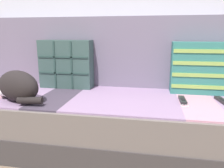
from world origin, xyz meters
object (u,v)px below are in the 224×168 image
object	(u,v)px
game_remote_near	(222,101)
game_remote_far	(183,100)
couch	(94,119)
throw_pillow_quilted	(66,64)
sleeping_cat	(17,87)
throw_pillow_striped	(206,68)

from	to	relation	value
game_remote_near	game_remote_far	world-z (taller)	same
game_remote_far	couch	bearing A→B (deg)	174.01
throw_pillow_quilted	sleeping_cat	bearing A→B (deg)	-112.67
sleeping_cat	game_remote_far	world-z (taller)	sleeping_cat
sleeping_cat	throw_pillow_quilted	bearing A→B (deg)	67.33
throw_pillow_striped	game_remote_near	world-z (taller)	throw_pillow_striped
throw_pillow_striped	throw_pillow_quilted	bearing A→B (deg)	179.97
throw_pillow_striped	couch	bearing A→B (deg)	-166.65
sleeping_cat	game_remote_near	xyz separation A→B (m)	(1.28, 0.20, -0.08)
throw_pillow_quilted	throw_pillow_striped	distance (m)	1.04
game_remote_near	throw_pillow_striped	bearing A→B (deg)	107.83
couch	game_remote_near	distance (m)	0.86
couch	throw_pillow_striped	distance (m)	0.87
throw_pillow_quilted	sleeping_cat	distance (m)	0.46
game_remote_near	game_remote_far	bearing A→B (deg)	-170.73
couch	sleeping_cat	world-z (taller)	sleeping_cat
throw_pillow_quilted	game_remote_near	world-z (taller)	throw_pillow_quilted
sleeping_cat	game_remote_near	bearing A→B (deg)	9.10
throw_pillow_quilted	game_remote_near	xyz separation A→B (m)	(1.11, -0.21, -0.18)
throw_pillow_striped	game_remote_far	distance (m)	0.35
sleeping_cat	game_remote_far	distance (m)	1.05
throw_pillow_striped	game_remote_far	world-z (taller)	throw_pillow_striped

